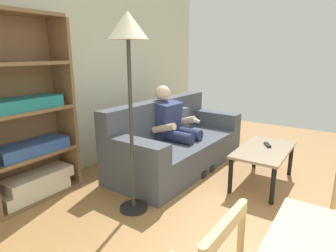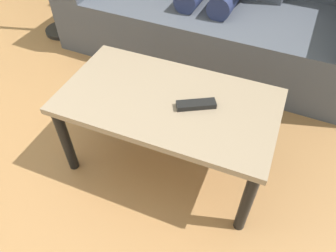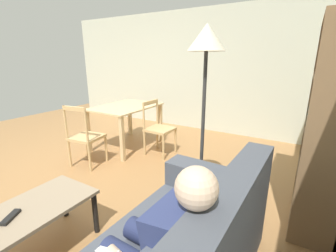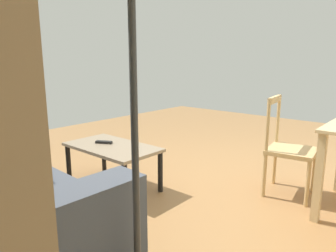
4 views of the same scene
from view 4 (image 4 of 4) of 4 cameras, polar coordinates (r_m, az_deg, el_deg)
The scene contains 4 objects.
ground_plane at distance 3.30m, azimuth 14.72°, elevation -11.04°, with size 8.22×8.22×0.00m, color #9E7042.
coffee_table at distance 3.14m, azimuth -10.37°, elevation -4.67°, with size 0.97×0.54×0.44m.
tv_remote at distance 3.22m, azimuth -11.87°, elevation -2.96°, with size 0.05×0.17×0.02m, color black.
dining_chair_facing_couch at distance 3.14m, azimuth 21.50°, elevation -4.00°, with size 0.47×0.47×0.94m.
Camera 4 is at (-1.29, 2.76, 1.27)m, focal length 32.72 mm.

